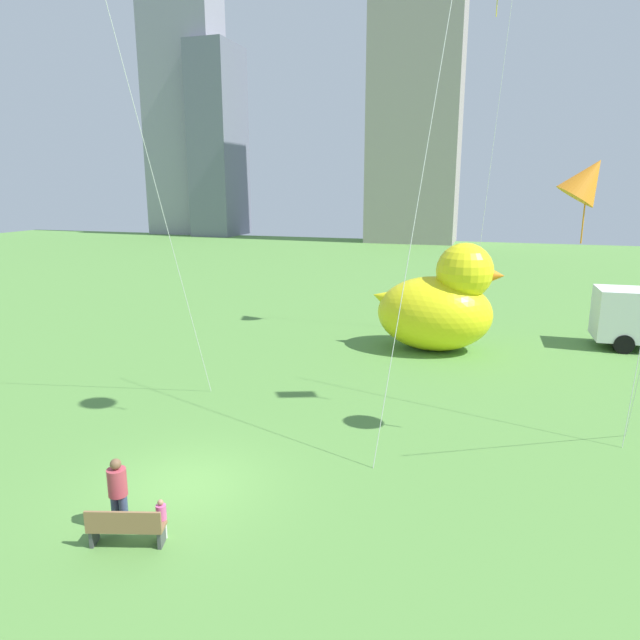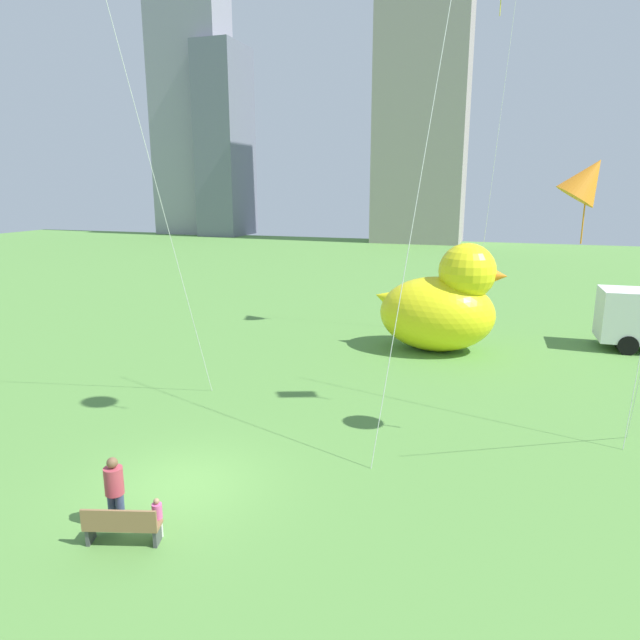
{
  "view_description": "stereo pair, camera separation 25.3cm",
  "coord_description": "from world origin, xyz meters",
  "px_view_note": "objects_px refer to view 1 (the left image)",
  "views": [
    {
      "loc": [
        7.28,
        -11.71,
        7.59
      ],
      "look_at": [
        1.79,
        6.11,
        3.17
      ],
      "focal_mm": 31.99,
      "sensor_mm": 36.0,
      "label": 1
    },
    {
      "loc": [
        7.52,
        -11.64,
        7.59
      ],
      "look_at": [
        1.79,
        6.11,
        3.17
      ],
      "focal_mm": 31.99,
      "sensor_mm": 36.0,
      "label": 2
    }
  ],
  "objects_px": {
    "person_child": "(161,517)",
    "kite_orange": "(588,179)",
    "person_adult": "(118,491)",
    "giant_inflatable_duck": "(439,305)",
    "park_bench": "(126,527)"
  },
  "relations": [
    {
      "from": "giant_inflatable_duck",
      "to": "person_child",
      "type": "bearing_deg",
      "value": -104.27
    },
    {
      "from": "park_bench",
      "to": "person_child",
      "type": "bearing_deg",
      "value": 42.15
    },
    {
      "from": "kite_orange",
      "to": "person_child",
      "type": "bearing_deg",
      "value": -140.84
    },
    {
      "from": "park_bench",
      "to": "giant_inflatable_duck",
      "type": "relative_size",
      "value": 0.28
    },
    {
      "from": "person_child",
      "to": "kite_orange",
      "type": "bearing_deg",
      "value": 39.16
    },
    {
      "from": "person_adult",
      "to": "park_bench",
      "type": "bearing_deg",
      "value": -44.73
    },
    {
      "from": "park_bench",
      "to": "kite_orange",
      "type": "bearing_deg",
      "value": 39.35
    },
    {
      "from": "person_adult",
      "to": "giant_inflatable_duck",
      "type": "xyz_separation_m",
      "value": [
        5.36,
        16.82,
        1.21
      ]
    },
    {
      "from": "giant_inflatable_duck",
      "to": "person_adult",
      "type": "bearing_deg",
      "value": -107.69
    },
    {
      "from": "person_adult",
      "to": "giant_inflatable_duck",
      "type": "height_order",
      "value": "giant_inflatable_duck"
    },
    {
      "from": "kite_orange",
      "to": "park_bench",
      "type": "bearing_deg",
      "value": -140.65
    },
    {
      "from": "person_adult",
      "to": "kite_orange",
      "type": "height_order",
      "value": "kite_orange"
    },
    {
      "from": "park_bench",
      "to": "person_adult",
      "type": "distance_m",
      "value": 0.88
    },
    {
      "from": "park_bench",
      "to": "kite_orange",
      "type": "relative_size",
      "value": 0.2
    },
    {
      "from": "person_adult",
      "to": "person_child",
      "type": "relative_size",
      "value": 1.86
    }
  ]
}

